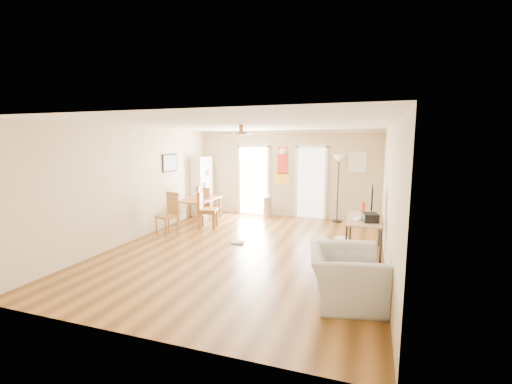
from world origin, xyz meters
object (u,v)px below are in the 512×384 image
(dining_chair_right_a, at_px, (208,210))
(dining_chair_far, at_px, (205,204))
(dining_chair_right_b, at_px, (208,207))
(computer_desk, at_px, (364,236))
(dining_chair_near, at_px, (167,214))
(wastebasket_a, at_px, (341,245))
(trash_can, at_px, (268,207))
(dining_table, at_px, (200,210))
(bookshelf, at_px, (202,186))
(printer, at_px, (370,217))
(armchair, at_px, (345,276))
(torchiere_lamp, at_px, (338,189))

(dining_chair_right_a, distance_m, dining_chair_far, 1.01)
(dining_chair_right_b, height_order, computer_desk, dining_chair_right_b)
(dining_chair_near, bearing_deg, wastebasket_a, 17.20)
(dining_chair_right_b, bearing_deg, computer_desk, -117.35)
(trash_can, bearing_deg, computer_desk, -43.23)
(dining_chair_near, relative_size, trash_can, 1.65)
(dining_table, height_order, dining_chair_near, dining_chair_near)
(bookshelf, bearing_deg, dining_table, -54.89)
(computer_desk, height_order, printer, printer)
(dining_chair_right_a, bearing_deg, dining_chair_right_b, -14.88)
(dining_chair_right_a, bearing_deg, trash_can, -46.06)
(dining_chair_near, distance_m, dining_chair_far, 1.74)
(printer, relative_size, armchair, 0.28)
(trash_can, xyz_separation_m, armchair, (2.65, -4.95, 0.06))
(computer_desk, bearing_deg, torchiere_lamp, 106.33)
(dining_chair_right_b, bearing_deg, bookshelf, 17.84)
(dining_chair_right_b, relative_size, torchiere_lamp, 0.59)
(dining_chair_near, distance_m, wastebasket_a, 4.21)
(dining_chair_far, xyz_separation_m, armchair, (4.27, -3.99, -0.10))
(dining_chair_right_a, height_order, trash_can, dining_chair_right_a)
(dining_chair_right_b, distance_m, trash_can, 2.13)
(dining_chair_right_a, height_order, dining_chair_right_b, dining_chair_right_b)
(dining_chair_right_b, height_order, wastebasket_a, dining_chair_right_b)
(bookshelf, xyz_separation_m, dining_chair_far, (0.43, -0.63, -0.42))
(dining_table, xyz_separation_m, wastebasket_a, (4.07, -1.57, -0.17))
(bookshelf, bearing_deg, computer_desk, -14.68)
(bookshelf, height_order, dining_chair_right_a, bookshelf)
(printer, bearing_deg, wastebasket_a, 148.34)
(dining_table, height_order, computer_desk, computer_desk)
(dining_chair_right_b, bearing_deg, wastebasket_a, -120.42)
(torchiere_lamp, bearing_deg, dining_chair_far, -165.13)
(bookshelf, distance_m, printer, 5.65)
(armchair, bearing_deg, wastebasket_a, -4.51)
(printer, height_order, wastebasket_a, printer)
(dining_chair_far, height_order, printer, dining_chair_far)
(trash_can, xyz_separation_m, computer_desk, (2.85, -2.68, 0.06))
(dining_chair_near, bearing_deg, armchair, -8.46)
(dining_table, relative_size, dining_chair_far, 1.40)
(trash_can, relative_size, torchiere_lamp, 0.33)
(dining_table, height_order, dining_chair_right_a, dining_chair_right_a)
(printer, bearing_deg, dining_chair_right_b, 150.33)
(torchiere_lamp, bearing_deg, dining_chair_right_a, -149.78)
(dining_chair_right_b, height_order, torchiere_lamp, torchiere_lamp)
(bookshelf, xyz_separation_m, dining_chair_right_a, (0.95, -1.50, -0.42))
(dining_chair_near, distance_m, torchiere_lamp, 4.72)
(dining_table, bearing_deg, torchiere_lamp, 18.47)
(dining_chair_right_a, relative_size, computer_desk, 0.70)
(dining_chair_near, xyz_separation_m, armchair, (4.43, -2.26, -0.14))
(bookshelf, relative_size, printer, 5.68)
(dining_table, relative_size, dining_chair_right_b, 1.19)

